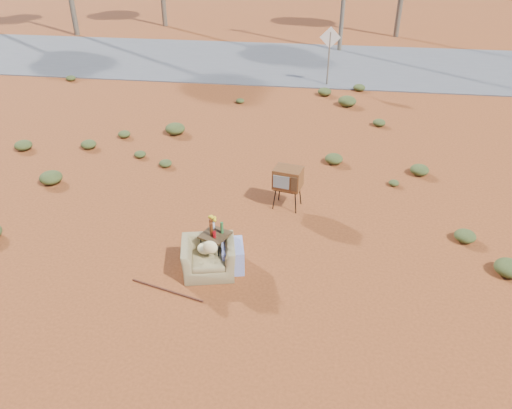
# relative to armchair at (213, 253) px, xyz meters

# --- Properties ---
(ground) EXTENTS (140.00, 140.00, 0.00)m
(ground) POSITION_rel_armchair_xyz_m (0.44, -0.14, -0.40)
(ground) COLOR brown
(ground) RESTS_ON ground
(highway) EXTENTS (140.00, 7.00, 0.04)m
(highway) POSITION_rel_armchair_xyz_m (0.44, 14.86, -0.38)
(highway) COLOR #565659
(highway) RESTS_ON ground
(armchair) EXTENTS (1.24, 0.97, 0.86)m
(armchair) POSITION_rel_armchair_xyz_m (0.00, 0.00, 0.00)
(armchair) COLOR olive
(armchair) RESTS_ON ground
(tv_unit) EXTENTS (0.70, 0.61, 0.98)m
(tv_unit) POSITION_rel_armchair_xyz_m (1.18, 2.53, 0.33)
(tv_unit) COLOR black
(tv_unit) RESTS_ON ground
(side_table) EXTENTS (0.63, 0.63, 0.98)m
(side_table) POSITION_rel_armchair_xyz_m (-0.01, 0.23, 0.32)
(side_table) COLOR #3D2B16
(side_table) RESTS_ON ground
(rusty_bar) EXTENTS (1.44, 0.44, 0.04)m
(rusty_bar) POSITION_rel_armchair_xyz_m (-0.71, -0.72, -0.38)
(rusty_bar) COLOR #4D2014
(rusty_bar) RESTS_ON ground
(road_sign) EXTENTS (0.78, 0.06, 2.19)m
(road_sign) POSITION_rel_armchair_xyz_m (1.94, 11.86, 1.10)
(road_sign) COLOR brown
(road_sign) RESTS_ON ground
(scrub_patch) EXTENTS (17.49, 8.07, 0.33)m
(scrub_patch) POSITION_rel_armchair_xyz_m (-0.38, 4.27, -0.26)
(scrub_patch) COLOR #3D4B21
(scrub_patch) RESTS_ON ground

